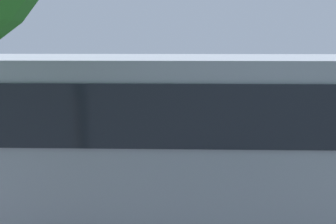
{
  "coord_description": "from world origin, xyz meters",
  "views": [
    {
      "loc": [
        1.73,
        11.83,
        3.56
      ],
      "look_at": [
        1.19,
        -0.06,
        1.1
      ],
      "focal_mm": 37.6,
      "sensor_mm": 36.0,
      "label": 1
    }
  ],
  "objects_px": {
    "traffic_cone": "(195,114)",
    "parked_motorcycle_silver": "(288,160)",
    "spectator_right": "(141,133)",
    "tour_bus": "(169,142)",
    "spectator_far_right": "(88,134)",
    "spectator_left": "(226,131)",
    "spectator_far_left": "(275,132)",
    "stunt_motorcycle": "(156,99)",
    "spectator_centre": "(182,134)"
  },
  "relations": [
    {
      "from": "spectator_far_right",
      "to": "stunt_motorcycle",
      "type": "relative_size",
      "value": 0.91
    },
    {
      "from": "spectator_centre",
      "to": "spectator_left",
      "type": "bearing_deg",
      "value": 178.92
    },
    {
      "from": "tour_bus",
      "to": "spectator_left",
      "type": "distance_m",
      "value": 3.52
    },
    {
      "from": "tour_bus",
      "to": "parked_motorcycle_silver",
      "type": "relative_size",
      "value": 4.7
    },
    {
      "from": "spectator_far_left",
      "to": "spectator_right",
      "type": "distance_m",
      "value": 3.78
    },
    {
      "from": "spectator_centre",
      "to": "spectator_right",
      "type": "height_order",
      "value": "spectator_right"
    },
    {
      "from": "stunt_motorcycle",
      "to": "traffic_cone",
      "type": "distance_m",
      "value": 1.86
    },
    {
      "from": "tour_bus",
      "to": "traffic_cone",
      "type": "bearing_deg",
      "value": -100.23
    },
    {
      "from": "spectator_left",
      "to": "spectator_centre",
      "type": "bearing_deg",
      "value": -1.08
    },
    {
      "from": "spectator_right",
      "to": "spectator_far_right",
      "type": "distance_m",
      "value": 1.41
    },
    {
      "from": "spectator_centre",
      "to": "stunt_motorcycle",
      "type": "distance_m",
      "value": 5.63
    },
    {
      "from": "tour_bus",
      "to": "stunt_motorcycle",
      "type": "relative_size",
      "value": 4.85
    },
    {
      "from": "tour_bus",
      "to": "spectator_far_right",
      "type": "bearing_deg",
      "value": -52.87
    },
    {
      "from": "spectator_right",
      "to": "spectator_far_right",
      "type": "bearing_deg",
      "value": 1.76
    },
    {
      "from": "spectator_far_left",
      "to": "spectator_centre",
      "type": "xyz_separation_m",
      "value": [
        2.64,
        -0.01,
        -0.01
      ]
    },
    {
      "from": "spectator_right",
      "to": "parked_motorcycle_silver",
      "type": "height_order",
      "value": "spectator_right"
    },
    {
      "from": "spectator_far_left",
      "to": "spectator_right",
      "type": "relative_size",
      "value": 0.94
    },
    {
      "from": "tour_bus",
      "to": "spectator_far_left",
      "type": "xyz_separation_m",
      "value": [
        -3.14,
        -3.0,
        -0.65
      ]
    },
    {
      "from": "tour_bus",
      "to": "stunt_motorcycle",
      "type": "distance_m",
      "value": 8.63
    },
    {
      "from": "spectator_far_left",
      "to": "parked_motorcycle_silver",
      "type": "height_order",
      "value": "spectator_far_left"
    },
    {
      "from": "tour_bus",
      "to": "spectator_far_left",
      "type": "height_order",
      "value": "tour_bus"
    },
    {
      "from": "parked_motorcycle_silver",
      "to": "stunt_motorcycle",
      "type": "distance_m",
      "value": 7.33
    },
    {
      "from": "spectator_centre",
      "to": "parked_motorcycle_silver",
      "type": "height_order",
      "value": "spectator_centre"
    },
    {
      "from": "spectator_far_left",
      "to": "spectator_left",
      "type": "relative_size",
      "value": 0.96
    },
    {
      "from": "parked_motorcycle_silver",
      "to": "tour_bus",
      "type": "bearing_deg",
      "value": 33.3
    },
    {
      "from": "stunt_motorcycle",
      "to": "traffic_cone",
      "type": "xyz_separation_m",
      "value": [
        -1.71,
        -0.13,
        -0.72
      ]
    },
    {
      "from": "spectator_far_left",
      "to": "stunt_motorcycle",
      "type": "height_order",
      "value": "stunt_motorcycle"
    },
    {
      "from": "spectator_right",
      "to": "stunt_motorcycle",
      "type": "xyz_separation_m",
      "value": [
        -0.49,
        -5.88,
        -0.05
      ]
    },
    {
      "from": "tour_bus",
      "to": "spectator_left",
      "type": "height_order",
      "value": "tour_bus"
    },
    {
      "from": "spectator_centre",
      "to": "spectator_right",
      "type": "relative_size",
      "value": 0.93
    },
    {
      "from": "traffic_cone",
      "to": "parked_motorcycle_silver",
      "type": "bearing_deg",
      "value": 103.76
    },
    {
      "from": "tour_bus",
      "to": "spectator_far_right",
      "type": "height_order",
      "value": "tour_bus"
    },
    {
      "from": "tour_bus",
      "to": "traffic_cone",
      "type": "height_order",
      "value": "tour_bus"
    },
    {
      "from": "spectator_centre",
      "to": "spectator_right",
      "type": "distance_m",
      "value": 1.17
    },
    {
      "from": "spectator_right",
      "to": "tour_bus",
      "type": "bearing_deg",
      "value": 102.91
    },
    {
      "from": "spectator_left",
      "to": "spectator_centre",
      "type": "xyz_separation_m",
      "value": [
        1.26,
        -0.02,
        -0.05
      ]
    },
    {
      "from": "spectator_far_left",
      "to": "traffic_cone",
      "type": "bearing_deg",
      "value": -74.73
    },
    {
      "from": "spectator_far_right",
      "to": "parked_motorcycle_silver",
      "type": "relative_size",
      "value": 0.88
    },
    {
      "from": "traffic_cone",
      "to": "spectator_centre",
      "type": "bearing_deg",
      "value": 79.4
    },
    {
      "from": "spectator_left",
      "to": "spectator_far_left",
      "type": "bearing_deg",
      "value": -179.29
    },
    {
      "from": "spectator_left",
      "to": "spectator_far_right",
      "type": "xyz_separation_m",
      "value": [
        3.79,
        0.3,
        0.05
      ]
    },
    {
      "from": "spectator_far_left",
      "to": "spectator_right",
      "type": "height_order",
      "value": "spectator_right"
    },
    {
      "from": "spectator_right",
      "to": "spectator_far_right",
      "type": "relative_size",
      "value": 0.99
    },
    {
      "from": "spectator_right",
      "to": "parked_motorcycle_silver",
      "type": "distance_m",
      "value": 3.92
    },
    {
      "from": "spectator_far_left",
      "to": "parked_motorcycle_silver",
      "type": "relative_size",
      "value": 0.82
    },
    {
      "from": "spectator_centre",
      "to": "parked_motorcycle_silver",
      "type": "distance_m",
      "value": 2.89
    },
    {
      "from": "spectator_centre",
      "to": "traffic_cone",
      "type": "relative_size",
      "value": 2.64
    },
    {
      "from": "parked_motorcycle_silver",
      "to": "stunt_motorcycle",
      "type": "relative_size",
      "value": 1.03
    },
    {
      "from": "spectator_far_left",
      "to": "spectator_centre",
      "type": "distance_m",
      "value": 2.64
    },
    {
      "from": "spectator_far_left",
      "to": "stunt_motorcycle",
      "type": "distance_m",
      "value": 6.49
    }
  ]
}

